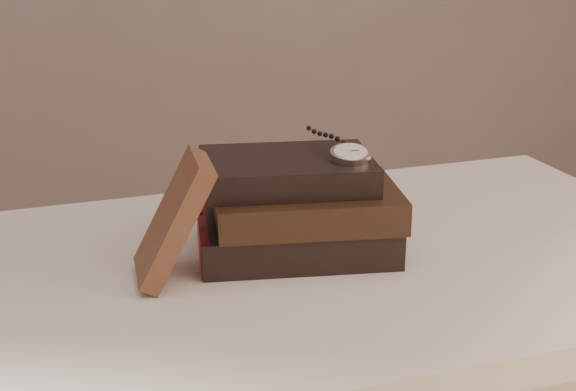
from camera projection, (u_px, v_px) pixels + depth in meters
name	position (u px, v px, depth m)	size (l,w,h in m)	color
table	(321.00, 321.00, 1.10)	(1.00, 0.60, 0.75)	white
book_stack	(297.00, 208.00, 1.07)	(0.27, 0.21, 0.12)	black
journal	(174.00, 219.00, 0.98)	(0.02, 0.10, 0.16)	#45281A
pocket_watch	(349.00, 153.00, 1.04)	(0.06, 0.16, 0.02)	silver
eyeglasses	(223.00, 182.00, 1.13)	(0.12, 0.13, 0.05)	silver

